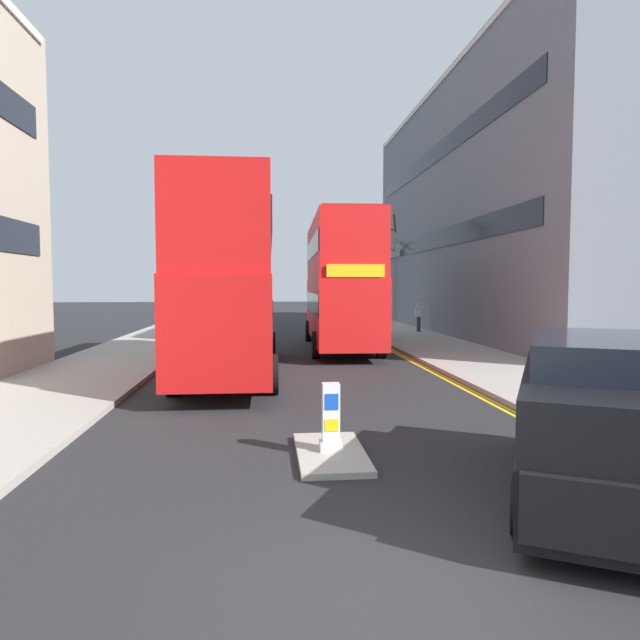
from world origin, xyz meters
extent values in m
plane|color=#232326|center=(0.00, 0.00, 0.00)|extent=(180.00, 180.00, 0.00)
cube|color=#9E9991|center=(6.50, 16.00, 0.07)|extent=(4.00, 80.00, 0.14)
cube|color=#9E9991|center=(-6.50, 16.00, 0.07)|extent=(4.00, 80.00, 0.14)
cube|color=yellow|center=(4.40, 14.00, 0.00)|extent=(0.10, 56.00, 0.01)
cube|color=yellow|center=(4.24, 14.00, 0.00)|extent=(0.10, 56.00, 0.01)
cube|color=#9E9991|center=(0.00, 4.13, 0.05)|extent=(1.10, 2.20, 0.10)
cube|color=silver|center=(0.00, 4.13, 0.18)|extent=(0.36, 0.28, 0.16)
cube|color=white|center=(0.00, 4.13, 0.73)|extent=(0.28, 0.20, 0.95)
cube|color=blue|center=(0.00, 4.02, 0.92)|extent=(0.22, 0.01, 0.26)
cube|color=yellow|center=(0.00, 4.02, 0.54)|extent=(0.22, 0.01, 0.20)
cube|color=red|center=(-2.11, 12.74, 1.74)|extent=(2.58, 10.82, 2.60)
cube|color=red|center=(-2.11, 12.74, 4.29)|extent=(2.53, 10.60, 2.50)
cube|color=black|center=(-2.11, 12.74, 2.04)|extent=(2.61, 10.39, 0.84)
cube|color=black|center=(-2.11, 12.74, 4.39)|extent=(2.59, 10.17, 0.80)
cube|color=yellow|center=(-2.07, 18.12, 3.29)|extent=(2.00, 0.07, 0.44)
cube|color=maroon|center=(-2.11, 12.74, 5.59)|extent=(2.32, 9.74, 0.10)
cylinder|color=black|center=(-3.33, 16.10, 0.52)|extent=(0.31, 1.04, 1.04)
cylinder|color=black|center=(-0.83, 16.08, 0.52)|extent=(0.31, 1.04, 1.04)
cylinder|color=black|center=(-3.38, 9.40, 0.52)|extent=(0.31, 1.04, 1.04)
cylinder|color=black|center=(-0.88, 9.38, 0.52)|extent=(0.31, 1.04, 1.04)
cube|color=red|center=(2.22, 19.42, 1.74)|extent=(2.89, 10.88, 2.60)
cube|color=red|center=(2.22, 19.42, 4.29)|extent=(2.83, 10.67, 2.50)
cube|color=black|center=(2.22, 19.42, 2.04)|extent=(2.90, 10.45, 0.84)
cube|color=black|center=(2.22, 19.42, 4.39)|extent=(2.88, 10.24, 0.80)
cube|color=yellow|center=(2.02, 14.05, 3.29)|extent=(2.00, 0.13, 0.44)
cube|color=maroon|center=(2.22, 19.42, 5.59)|extent=(2.60, 9.79, 0.10)
cylinder|color=black|center=(3.35, 16.03, 0.52)|extent=(0.34, 1.05, 1.04)
cylinder|color=black|center=(0.85, 16.12, 0.52)|extent=(0.34, 1.05, 1.04)
cylinder|color=black|center=(3.59, 22.72, 0.52)|extent=(0.34, 1.05, 1.04)
cylinder|color=black|center=(1.09, 22.81, 0.52)|extent=(0.34, 1.05, 1.04)
cube|color=black|center=(3.28, 1.98, 0.94)|extent=(3.88, 5.04, 1.50)
cube|color=black|center=(3.35, 2.12, 1.74)|extent=(2.94, 3.50, 0.76)
cube|color=black|center=(2.40, 0.32, 0.68)|extent=(2.14, 1.88, 0.67)
cube|color=orange|center=(3.28, 1.98, 0.99)|extent=(3.72, 4.72, 0.10)
cylinder|color=black|center=(1.80, 1.12, 0.34)|extent=(0.51, 0.70, 0.68)
cylinder|color=black|center=(3.16, 3.69, 0.34)|extent=(0.51, 0.70, 0.68)
cylinder|color=#2D2D38|center=(7.69, 26.22, 0.56)|extent=(0.22, 0.22, 0.85)
cube|color=silver|center=(7.69, 26.22, 1.27)|extent=(0.34, 0.22, 0.56)
sphere|color=beige|center=(7.69, 26.22, 1.66)|extent=(0.20, 0.20, 0.20)
cylinder|color=#6B6047|center=(7.92, 35.36, 2.75)|extent=(0.31, 0.31, 5.23)
cylinder|color=#6B6047|center=(8.51, 35.40, 5.78)|extent=(0.20, 1.23, 0.91)
cylinder|color=#6B6047|center=(7.71, 36.01, 5.84)|extent=(1.38, 0.55, 1.04)
cylinder|color=#6B6047|center=(7.70, 34.95, 5.69)|extent=(0.92, 0.56, 0.73)
cylinder|color=#6B6047|center=(5.59, 26.16, 2.99)|extent=(0.39, 0.39, 5.71)
cylinder|color=#6B6047|center=(6.18, 25.98, 6.28)|extent=(0.48, 1.26, 0.95)
cylinder|color=#6B6047|center=(5.61, 26.66, 6.19)|extent=(1.05, 0.15, 0.78)
cylinder|color=#6B6047|center=(5.19, 26.22, 6.13)|extent=(0.24, 0.88, 0.66)
cylinder|color=#6B6047|center=(5.63, 25.74, 6.14)|extent=(0.90, 0.21, 0.67)
cube|color=slate|center=(13.50, 25.95, 7.06)|extent=(10.00, 28.00, 14.11)
cube|color=black|center=(8.48, 25.95, 10.16)|extent=(0.04, 24.64, 1.00)
cube|color=black|center=(8.48, 25.95, 5.36)|extent=(0.04, 24.64, 1.00)
cube|color=silver|center=(8.48, 25.95, 13.86)|extent=(0.12, 26.60, 0.24)
camera|label=1|loc=(-1.04, -4.66, 2.79)|focal=30.98mm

